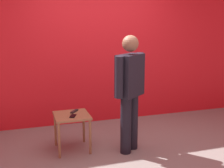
{
  "coord_description": "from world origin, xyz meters",
  "views": [
    {
      "loc": [
        -1.37,
        -3.4,
        1.84
      ],
      "look_at": [
        -0.12,
        0.55,
        0.93
      ],
      "focal_mm": 47.04,
      "sensor_mm": 36.0,
      "label": 1
    }
  ],
  "objects_px": {
    "standing_person": "(130,88)",
    "cell_phone": "(73,116)",
    "side_table": "(72,120)",
    "tv_remote": "(74,111)"
  },
  "relations": [
    {
      "from": "standing_person",
      "to": "side_table",
      "type": "distance_m",
      "value": 0.94
    },
    {
      "from": "side_table",
      "to": "cell_phone",
      "type": "height_order",
      "value": "cell_phone"
    },
    {
      "from": "standing_person",
      "to": "cell_phone",
      "type": "bearing_deg",
      "value": 166.5
    },
    {
      "from": "side_table",
      "to": "cell_phone",
      "type": "distance_m",
      "value": 0.12
    },
    {
      "from": "standing_person",
      "to": "tv_remote",
      "type": "bearing_deg",
      "value": 152.17
    },
    {
      "from": "cell_phone",
      "to": "tv_remote",
      "type": "height_order",
      "value": "tv_remote"
    },
    {
      "from": "cell_phone",
      "to": "standing_person",
      "type": "bearing_deg",
      "value": 10.29
    },
    {
      "from": "standing_person",
      "to": "cell_phone",
      "type": "relative_size",
      "value": 11.38
    },
    {
      "from": "standing_person",
      "to": "side_table",
      "type": "bearing_deg",
      "value": 160.87
    },
    {
      "from": "tv_remote",
      "to": "standing_person",
      "type": "bearing_deg",
      "value": 9.58
    }
  ]
}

